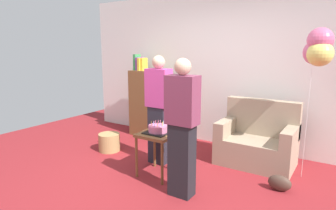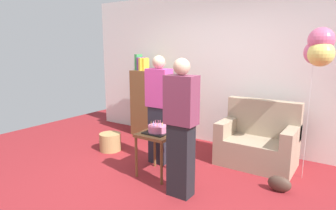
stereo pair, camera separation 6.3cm
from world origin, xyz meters
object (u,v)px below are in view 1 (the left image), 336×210
person_blowing_candles (159,110)px  side_table (158,139)px  wicker_basket (109,142)px  couch (257,142)px  balloon_bunch (319,49)px  birthday_cake (158,129)px  handbag (280,183)px  bookshelf (150,103)px  person_holding_cake (182,128)px

person_blowing_candles → side_table: bearing=-60.9°
side_table → wicker_basket: bearing=165.4°
couch → person_blowing_candles: bearing=-148.4°
side_table → person_blowing_candles: (-0.25, 0.38, 0.32)m
balloon_bunch → couch: bearing=172.1°
wicker_basket → balloon_bunch: 3.45m
couch → person_blowing_candles: person_blowing_candles is taller
birthday_cake → handbag: bearing=16.5°
side_table → birthday_cake: size_ratio=1.89×
bookshelf → birthday_cake: size_ratio=5.03×
bookshelf → wicker_basket: bearing=-93.4°
person_blowing_candles → handbag: (1.76, 0.07, -0.73)m
bookshelf → wicker_basket: bookshelf is taller
couch → person_blowing_candles: (-1.27, -0.78, 0.49)m
birthday_cake → balloon_bunch: (1.74, 1.05, 1.07)m
wicker_basket → birthday_cake: bearing=-14.6°
bookshelf → person_blowing_candles: bearing=-47.8°
side_table → balloon_bunch: balloon_bunch is taller
handbag → couch: bearing=125.1°
handbag → balloon_bunch: size_ratio=0.14×
wicker_basket → person_holding_cake: bearing=-19.1°
bookshelf → birthday_cake: bookshelf is taller
bookshelf → side_table: (1.19, -1.41, -0.16)m
wicker_basket → balloon_bunch: balloon_bunch is taller
bookshelf → person_holding_cake: person_holding_cake is taller
side_table → couch: bearing=48.5°
bookshelf → side_table: bearing=-50.0°
side_table → wicker_basket: 1.34m
bookshelf → handbag: size_ratio=5.75×
birthday_cake → bookshelf: bearing=130.0°
person_holding_cake → handbag: size_ratio=5.82×
person_blowing_candles → wicker_basket: (-1.00, -0.05, -0.68)m
couch → person_holding_cake: (-0.47, -1.45, 0.49)m
handbag → balloon_bunch: bearing=69.9°
couch → wicker_basket: (-2.27, -0.83, -0.19)m
side_table → person_blowing_candles: size_ratio=0.37×
couch → handbag: couch is taller
person_holding_cake → wicker_basket: 2.02m
person_holding_cake → balloon_bunch: size_ratio=0.82×
birthday_cake → handbag: (1.52, 0.45, -0.56)m
side_table → balloon_bunch: size_ratio=0.30×
balloon_bunch → wicker_basket: bearing=-166.3°
bookshelf → wicker_basket: (-0.06, -1.09, -0.52)m
person_blowing_candles → person_holding_cake: (0.80, -0.67, 0.00)m
person_blowing_candles → person_holding_cake: bearing=-44.3°
person_blowing_candles → person_holding_cake: same height
side_table → handbag: bearing=16.5°
birthday_cake → balloon_bunch: 2.30m
person_blowing_candles → person_holding_cake: 1.04m
couch → bookshelf: (-2.21, 0.26, 0.33)m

